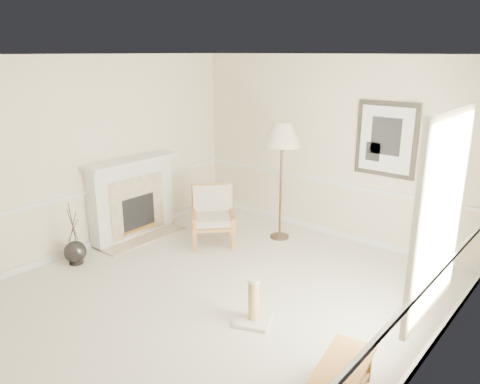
{
  "coord_description": "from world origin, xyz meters",
  "views": [
    {
      "loc": [
        3.6,
        -3.87,
        2.94
      ],
      "look_at": [
        -0.16,
        0.7,
        1.15
      ],
      "focal_mm": 35.0,
      "sensor_mm": 36.0,
      "label": 1
    }
  ],
  "objects_px": {
    "armchair": "(213,212)",
    "scratching_post": "(253,309)",
    "floor_vase": "(75,252)",
    "floor_lamp": "(282,138)"
  },
  "relations": [
    {
      "from": "armchair",
      "to": "floor_lamp",
      "type": "distance_m",
      "value": 1.61
    },
    {
      "from": "armchair",
      "to": "scratching_post",
      "type": "distance_m",
      "value": 2.47
    },
    {
      "from": "floor_vase",
      "to": "floor_lamp",
      "type": "bearing_deg",
      "value": 57.42
    },
    {
      "from": "floor_vase",
      "to": "armchair",
      "type": "bearing_deg",
      "value": 63.06
    },
    {
      "from": "floor_lamp",
      "to": "scratching_post",
      "type": "distance_m",
      "value": 2.96
    },
    {
      "from": "armchair",
      "to": "floor_lamp",
      "type": "xyz_separation_m",
      "value": [
        0.75,
        0.79,
        1.18
      ]
    },
    {
      "from": "floor_vase",
      "to": "scratching_post",
      "type": "distance_m",
      "value": 2.95
    },
    {
      "from": "armchair",
      "to": "floor_lamp",
      "type": "bearing_deg",
      "value": 1.27
    },
    {
      "from": "floor_lamp",
      "to": "scratching_post",
      "type": "height_order",
      "value": "floor_lamp"
    },
    {
      "from": "scratching_post",
      "to": "floor_vase",
      "type": "bearing_deg",
      "value": -171.88
    }
  ]
}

